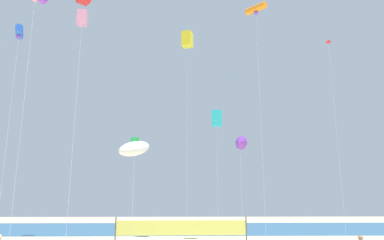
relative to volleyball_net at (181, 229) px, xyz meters
The scene contains 10 objects.
ocean_band 22.75m from the volleyball_net, 88.83° to the left, with size 120.00×20.00×0.01m, color #28608C.
volleyball_net is the anchor object (origin of this frame).
kite_white_inflatable 6.15m from the volleyball_net, 132.67° to the right, with size 2.17×2.50×7.01m.
kite_orange_tube 15.69m from the volleyball_net, ahead, with size 1.42×1.42×16.76m.
kite_pink_box 24.89m from the volleyball_net, 134.88° to the left, with size 1.10×1.10×22.50m.
kite_blue_tube 16.42m from the volleyball_net, behind, with size 1.00×1.51×14.34m.
kite_yellow_box 19.83m from the volleyball_net, 87.41° to the left, with size 1.21×1.21×19.80m.
kite_cyan_box 13.24m from the volleyball_net, 70.37° to the left, with size 0.96×0.96×11.57m.
kite_violet_delta 10.65m from the volleyball_net, 53.73° to the left, with size 1.13×1.07×8.81m.
kite_red_diamond 18.87m from the volleyball_net, 19.91° to the left, with size 0.47×0.48×16.69m.
Camera 1 is at (-0.41, -14.88, 3.46)m, focal length 33.12 mm.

